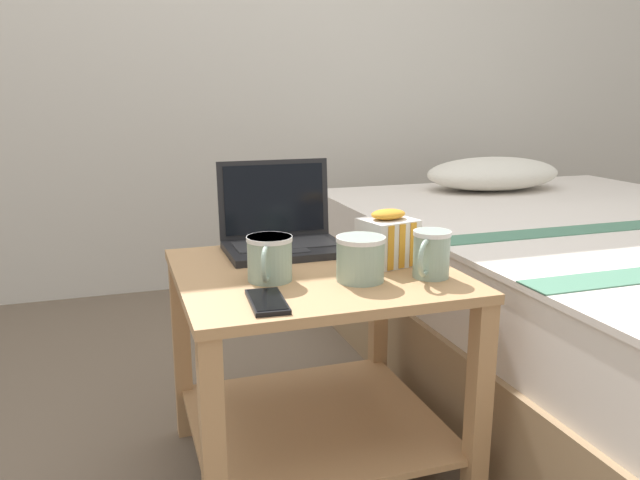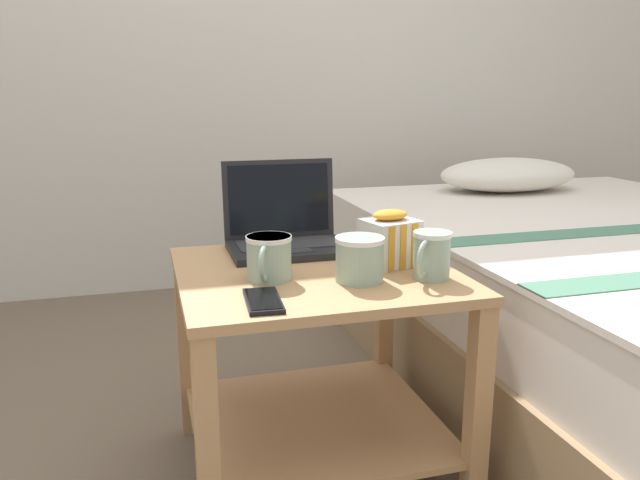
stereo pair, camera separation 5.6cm
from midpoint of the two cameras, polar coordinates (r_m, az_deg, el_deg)
The scene contains 10 objects.
ground_plane at distance 1.67m, azimuth 0.58°, elevation -20.12°, with size 8.00×8.00×0.00m, color brown.
back_wall at distance 3.00m, azimuth -8.79°, elevation 19.59°, with size 8.00×0.05×2.50m.
bed at distance 2.32m, azimuth 26.15°, elevation -4.54°, with size 1.51×1.96×0.65m.
bedside_table at distance 1.51m, azimuth 0.61°, elevation -9.40°, with size 0.63×0.59×0.52m.
laptop at distance 1.62m, azimuth -2.15°, elevation 0.76°, with size 0.30×0.23×0.22m.
mug_front_left at distance 1.35m, azimuth -3.52°, elevation -1.46°, with size 0.10×0.14×0.10m.
mug_front_right at distance 1.39m, azimuth 11.29°, elevation -1.20°, with size 0.11×0.11×0.10m.
mug_mid_center at distance 1.35m, azimuth 4.81°, elevation -1.52°, with size 0.11×0.15×0.10m.
snack_bag at distance 1.48m, azimuth 7.46°, elevation -0.00°, with size 0.14×0.13×0.13m.
cell_phone at distance 1.22m, azimuth -3.91°, elevation -5.55°, with size 0.08×0.15×0.01m.
Camera 2 is at (-0.37, -1.34, 0.92)m, focal length 35.00 mm.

